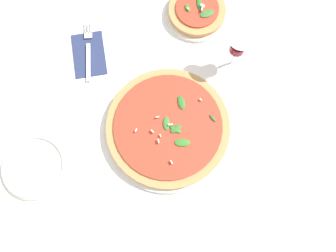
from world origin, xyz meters
name	(u,v)px	position (x,y,z in m)	size (l,w,h in m)	color
ground_plane	(158,120)	(0.00, 0.00, 0.00)	(6.00, 6.00, 0.00)	silver
pizza_arugula_main	(168,127)	(-0.02, -0.03, 0.02)	(0.36, 0.36, 0.05)	silver
pizza_personal_side	(197,12)	(0.35, -0.08, 0.02)	(0.20, 0.20, 0.05)	silver
wine_glass	(239,45)	(0.20, -0.20, 0.11)	(0.08, 0.08, 0.15)	white
napkin	(89,54)	(0.18, 0.23, 0.00)	(0.17, 0.13, 0.01)	navy
fork	(88,51)	(0.19, 0.23, 0.01)	(0.20, 0.05, 0.00)	silver
side_plate_white	(34,167)	(-0.17, 0.32, 0.01)	(0.18, 0.18, 0.02)	silver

